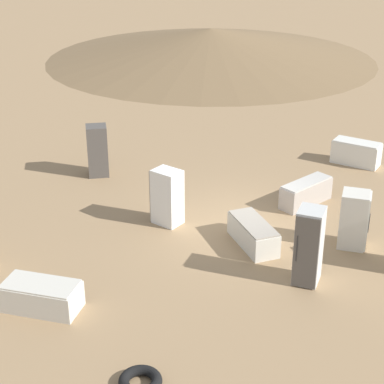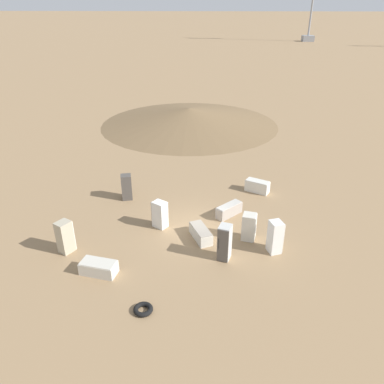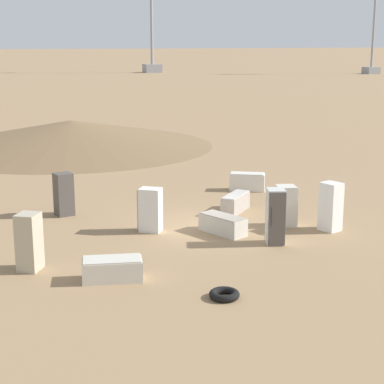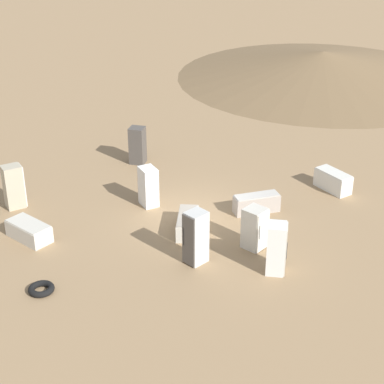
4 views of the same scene
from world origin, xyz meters
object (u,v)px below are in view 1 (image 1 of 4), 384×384
discarded_fridge_2 (356,153)px  discarded_fridge_6 (97,150)px  discarded_fridge_8 (41,296)px  scrap_tire (140,381)px  discarded_fridge_9 (167,197)px  discarded_fridge_5 (306,193)px  discarded_fridge_7 (354,220)px  discarded_fridge_3 (253,234)px  discarded_fridge_1 (309,246)px

discarded_fridge_2 → discarded_fridge_6: 8.43m
discarded_fridge_8 → scrap_tire: discarded_fridge_8 is taller
discarded_fridge_6 → discarded_fridge_2: bearing=-3.6°
discarded_fridge_8 → discarded_fridge_9: discarded_fridge_9 is taller
discarded_fridge_5 → discarded_fridge_7: (-0.96, 2.37, 0.38)m
discarded_fridge_3 → discarded_fridge_7: 2.54m
discarded_fridge_3 → discarded_fridge_9: 2.57m
discarded_fridge_2 → discarded_fridge_5: (1.91, 3.19, -0.04)m
discarded_fridge_2 → scrap_tire: bearing=-179.4°
discarded_fridge_2 → scrap_tire: 12.37m
discarded_fridge_5 → discarded_fridge_8: (6.08, 5.64, -0.04)m
discarded_fridge_7 → scrap_tire: 7.19m
discarded_fridge_2 → discarded_fridge_7: (0.94, 5.56, 0.34)m
discarded_fridge_1 → scrap_tire: 5.05m
discarded_fridge_1 → discarded_fridge_2: size_ratio=1.10×
discarded_fridge_8 → discarded_fridge_2: bearing=148.7°
discarded_fridge_1 → discarded_fridge_9: 4.40m
discarded_fridge_3 → discarded_fridge_6: size_ratio=1.13×
discarded_fridge_3 → discarded_fridge_1: bearing=102.1°
discarded_fridge_2 → discarded_fridge_3: discarded_fridge_2 is taller
discarded_fridge_6 → discarded_fridge_9: size_ratio=1.06×
discarded_fridge_3 → discarded_fridge_7: (-2.50, -0.16, 0.41)m
discarded_fridge_8 → discarded_fridge_7: bearing=125.8°
discarded_fridge_5 → discarded_fridge_6: (6.38, -1.67, 0.47)m
discarded_fridge_1 → discarded_fridge_2: discarded_fridge_1 is taller
discarded_fridge_9 → discarded_fridge_3: bearing=-81.6°
discarded_fridge_5 → discarded_fridge_2: bearing=-76.8°
discarded_fridge_5 → discarded_fridge_8: 8.29m
discarded_fridge_1 → discarded_fridge_7: bearing=-109.4°
discarded_fridge_9 → discarded_fridge_2: bearing=-17.9°
discarded_fridge_5 → discarded_fridge_7: discarded_fridge_7 is taller
discarded_fridge_1 → discarded_fridge_3: bearing=-36.1°
discarded_fridge_7 → scrap_tire: discarded_fridge_7 is taller
discarded_fridge_1 → discarded_fridge_6: discarded_fridge_1 is taller
discarded_fridge_1 → discarded_fridge_3: 2.09m
discarded_fridge_2 → scrap_tire: discarded_fridge_2 is taller
discarded_fridge_6 → discarded_fridge_7: (-7.34, 4.03, -0.09)m
discarded_fridge_5 → discarded_fridge_7: size_ratio=1.11×
discarded_fridge_5 → discarded_fridge_9: bearing=65.0°
discarded_fridge_1 → discarded_fridge_9: discarded_fridge_1 is taller
discarded_fridge_3 → discarded_fridge_6: 6.42m
discarded_fridge_7 → discarded_fridge_5: bearing=-145.4°
discarded_fridge_5 → scrap_tire: discarded_fridge_5 is taller
discarded_fridge_3 → discarded_fridge_9: (2.30, -1.06, 0.45)m
scrap_tire → discarded_fridge_3: bearing=-111.3°
discarded_fridge_6 → discarded_fridge_9: 4.03m
discarded_fridge_2 → discarded_fridge_7: discarded_fridge_7 is taller
discarded_fridge_5 → scrap_tire: 8.67m
discarded_fridge_6 → discarded_fridge_8: discarded_fridge_6 is taller
discarded_fridge_6 → discarded_fridge_7: bearing=-42.8°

